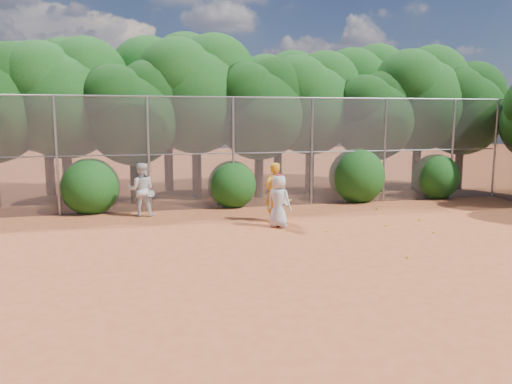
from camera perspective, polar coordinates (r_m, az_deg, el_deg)
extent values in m
plane|color=#AD4E27|center=(12.95, 6.96, -6.29)|extent=(80.00, 80.00, 0.00)
cylinder|color=gray|center=(17.94, -21.82, 3.80)|extent=(0.09, 0.09, 4.00)
cylinder|color=gray|center=(17.76, -12.18, 4.18)|extent=(0.09, 0.09, 4.00)
cylinder|color=gray|center=(18.08, -2.61, 4.45)|extent=(0.09, 0.09, 4.00)
cylinder|color=gray|center=(18.88, 6.39, 4.58)|extent=(0.09, 0.09, 4.00)
cylinder|color=gray|center=(20.10, 14.48, 4.60)|extent=(0.09, 0.09, 4.00)
cylinder|color=gray|center=(21.67, 21.53, 4.55)|extent=(0.09, 0.09, 4.00)
cylinder|color=gray|center=(18.26, 0.48, 10.77)|extent=(20.00, 0.05, 0.05)
cylinder|color=gray|center=(18.30, 0.47, 4.50)|extent=(20.00, 0.04, 0.04)
cube|color=slate|center=(18.30, 0.47, 4.50)|extent=(20.00, 0.02, 4.00)
cylinder|color=gray|center=(22.88, 25.65, 4.49)|extent=(0.09, 0.09, 4.00)
sphere|color=black|center=(20.57, -26.15, 10.99)|extent=(3.05, 3.05, 3.05)
cylinder|color=black|center=(20.47, -20.73, 2.31)|extent=(0.38, 0.38, 2.52)
sphere|color=#114210|center=(20.37, -21.11, 9.22)|extent=(4.03, 4.03, 4.03)
sphere|color=#114210|center=(20.73, -18.86, 12.11)|extent=(3.23, 3.23, 3.23)
sphere|color=#114210|center=(20.21, -23.37, 11.40)|extent=(3.02, 3.02, 3.02)
cylinder|color=black|center=(19.63, -13.70, 1.86)|extent=(0.36, 0.36, 2.17)
sphere|color=black|center=(19.50, -13.92, 8.07)|extent=(3.47, 3.47, 3.47)
sphere|color=black|center=(19.87, -11.97, 10.65)|extent=(2.78, 2.78, 2.78)
sphere|color=black|center=(19.26, -15.83, 10.06)|extent=(2.60, 2.60, 2.60)
cylinder|color=black|center=(20.74, -6.79, 3.08)|extent=(0.39, 0.39, 2.66)
sphere|color=#114210|center=(20.66, -6.92, 10.29)|extent=(4.26, 4.26, 4.26)
sphere|color=#114210|center=(21.25, -4.78, 13.15)|extent=(3.40, 3.40, 3.40)
sphere|color=#114210|center=(20.31, -9.00, 12.68)|extent=(3.19, 3.19, 3.19)
cylinder|color=black|center=(20.62, 0.34, 2.57)|extent=(0.37, 0.37, 2.27)
sphere|color=black|center=(20.50, 0.34, 8.77)|extent=(3.64, 3.64, 3.64)
sphere|color=black|center=(21.06, 2.06, 11.24)|extent=(2.91, 2.91, 2.91)
sphere|color=black|center=(20.11, -1.26, 10.85)|extent=(2.73, 2.73, 2.73)
cylinder|color=black|center=(22.10, 6.15, 3.15)|extent=(0.38, 0.38, 2.45)
sphere|color=#114210|center=(22.00, 6.25, 9.39)|extent=(3.92, 3.92, 3.92)
sphere|color=#114210|center=(22.67, 7.86, 11.81)|extent=(3.14, 3.14, 3.14)
sphere|color=#114210|center=(21.52, 4.80, 11.52)|extent=(2.94, 2.94, 2.94)
cylinder|color=black|center=(22.18, 13.12, 2.54)|extent=(0.36, 0.36, 2.10)
sphere|color=black|center=(22.06, 13.30, 7.86)|extent=(3.36, 3.36, 3.36)
sphere|color=black|center=(22.68, 14.53, 9.96)|extent=(2.69, 2.69, 2.69)
sphere|color=black|center=(21.58, 12.25, 9.67)|extent=(2.52, 2.52, 2.52)
cylinder|color=black|center=(23.89, 17.87, 3.36)|extent=(0.39, 0.39, 2.59)
sphere|color=#114210|center=(23.81, 18.15, 9.45)|extent=(4.14, 4.14, 4.14)
sphere|color=#114210|center=(24.65, 19.43, 11.77)|extent=(3.32, 3.32, 3.32)
sphere|color=#114210|center=(23.20, 17.10, 11.58)|extent=(3.11, 3.11, 3.11)
cylinder|color=black|center=(24.76, 22.17, 2.99)|extent=(0.37, 0.37, 2.31)
sphere|color=black|center=(24.66, 22.48, 8.22)|extent=(3.70, 3.70, 3.70)
sphere|color=black|center=(25.42, 23.47, 10.25)|extent=(2.96, 2.96, 2.96)
sphere|color=black|center=(24.08, 21.70, 10.04)|extent=(2.77, 2.77, 2.77)
cylinder|color=black|center=(22.87, -22.53, 2.95)|extent=(0.39, 0.39, 2.62)
sphere|color=#114210|center=(22.79, -22.91, 9.39)|extent=(4.20, 4.20, 4.20)
sphere|color=#114210|center=(23.14, -20.80, 12.09)|extent=(3.36, 3.36, 3.36)
sphere|color=#114210|center=(22.65, -25.03, 11.40)|extent=(3.15, 3.15, 3.15)
cylinder|color=black|center=(22.83, -9.96, 3.69)|extent=(0.40, 0.40, 2.80)
sphere|color=#114210|center=(22.76, -10.14, 10.58)|extent=(4.48, 4.48, 4.48)
sphere|color=#114210|center=(23.35, -8.03, 13.34)|extent=(3.58, 3.58, 3.58)
sphere|color=#114210|center=(22.44, -12.19, 12.85)|extent=(3.36, 3.36, 3.36)
cylinder|color=black|center=(23.30, 2.50, 3.56)|extent=(0.38, 0.38, 2.52)
sphere|color=#114210|center=(23.22, 2.54, 9.65)|extent=(4.03, 4.03, 4.03)
sphere|color=#114210|center=(23.87, 4.19, 12.02)|extent=(3.23, 3.23, 3.23)
sphere|color=#114210|center=(22.77, 1.03, 11.70)|extent=(3.02, 3.02, 3.02)
cylinder|color=black|center=(25.45, 11.93, 4.05)|extent=(0.40, 0.40, 2.73)
sphere|color=#114210|center=(25.39, 12.12, 10.08)|extent=(4.37, 4.37, 4.37)
sphere|color=#114210|center=(26.22, 13.54, 12.37)|extent=(3.49, 3.49, 3.49)
sphere|color=#114210|center=(24.81, 10.89, 12.17)|extent=(3.28, 3.28, 3.28)
sphere|color=#114210|center=(18.22, -18.40, 0.88)|extent=(2.00, 2.00, 2.00)
sphere|color=#114210|center=(18.49, -2.77, 1.11)|extent=(1.80, 1.80, 1.80)
sphere|color=#114210|center=(20.00, 11.45, 2.10)|extent=(2.20, 2.20, 2.20)
sphere|color=#114210|center=(21.73, 19.84, 1.86)|extent=(1.90, 1.90, 1.90)
imported|color=orange|center=(15.77, 2.04, -0.04)|extent=(0.81, 0.70, 1.88)
torus|color=black|center=(15.73, 3.46, -1.15)|extent=(0.33, 0.31, 0.29)
cylinder|color=black|center=(15.85, 2.86, -1.41)|extent=(0.19, 0.23, 0.15)
imported|color=silver|center=(15.00, 2.62, -1.03)|extent=(0.92, 0.91, 1.60)
ellipsoid|color=#A61725|center=(14.89, 2.64, 1.85)|extent=(0.22, 0.22, 0.13)
sphere|color=yellow|center=(14.89, 3.94, -0.93)|extent=(0.07, 0.07, 0.07)
imported|color=silver|center=(17.09, -12.97, 0.27)|extent=(0.95, 0.78, 1.79)
torus|color=black|center=(16.82, -11.92, -0.17)|extent=(0.31, 0.17, 0.28)
cylinder|color=black|center=(17.02, -11.90, -0.39)|extent=(0.05, 0.27, 0.15)
sphere|color=yellow|center=(15.74, 14.58, -3.70)|extent=(0.07, 0.07, 0.07)
sphere|color=yellow|center=(16.88, 18.10, -3.02)|extent=(0.07, 0.07, 0.07)
sphere|color=yellow|center=(12.38, 16.92, -7.14)|extent=(0.07, 0.07, 0.07)
sphere|color=yellow|center=(15.20, 19.62, -4.36)|extent=(0.07, 0.07, 0.07)
sphere|color=yellow|center=(14.66, 7.98, -4.40)|extent=(0.07, 0.07, 0.07)
sphere|color=yellow|center=(18.47, 13.62, -1.85)|extent=(0.07, 0.07, 0.07)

